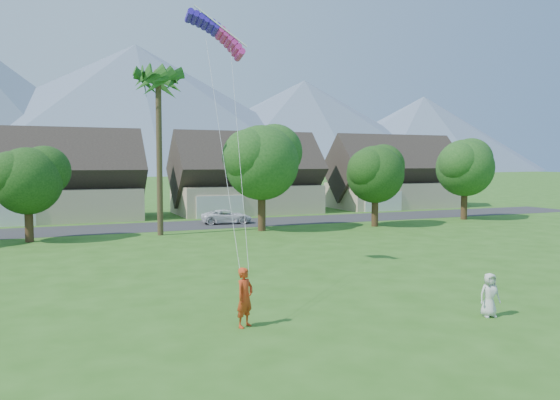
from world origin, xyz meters
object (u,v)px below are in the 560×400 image
kite_flyer (245,297)px  parafoil_kite (218,31)px  parked_car (227,217)px  watcher (490,295)px

kite_flyer → parafoil_kite: parafoil_kite is taller
parked_car → watcher: bearing=-173.5°
watcher → parked_car: bearing=102.1°
parked_car → parafoil_kite: size_ratio=1.35×
kite_flyer → parked_car: 30.92m
kite_flyer → parafoil_kite: size_ratio=0.60×
watcher → parked_car: size_ratio=0.35×
watcher → parafoil_kite: parafoil_kite is taller
kite_flyer → parked_car: bearing=41.5°
kite_flyer → parked_car: kite_flyer is taller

